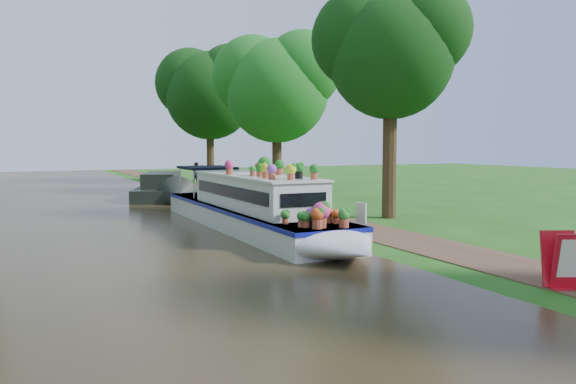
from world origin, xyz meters
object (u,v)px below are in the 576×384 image
Objects in this scene: second_boat at (161,189)px; sandwich_board at (565,263)px; plant_boat at (255,206)px; pedestrian_pink at (202,177)px; pedestrian_dark at (197,174)px.

second_boat is 6.79× the size of sandwich_board.
plant_boat is at bearing 130.55° from sandwich_board.
plant_boat is 1.78× the size of second_boat.
second_boat is 4.84× the size of pedestrian_pink.
sandwich_board is 0.71× the size of pedestrian_pink.
sandwich_board is 29.59m from pedestrian_dark.
plant_boat is 8.36× the size of pedestrian_dark.
second_boat is at bearing 122.36° from sandwich_board.
sandwich_board is at bearing -73.94° from plant_boat.
sandwich_board is at bearing -67.52° from pedestrian_pink.
pedestrian_dark is (0.68, 3.37, 0.02)m from pedestrian_pink.
pedestrian_dark reaches higher than pedestrian_pink.
pedestrian_pink is 3.44m from pedestrian_dark.
second_boat is at bearing 91.24° from plant_boat.
pedestrian_dark is at bearing 81.49° from second_boat.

